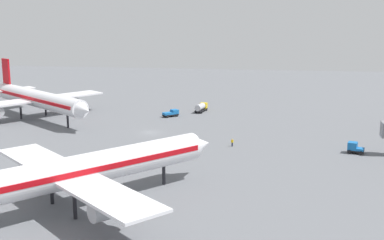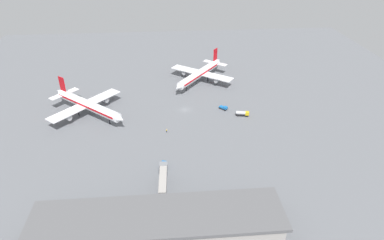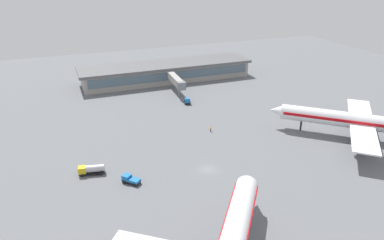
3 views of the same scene
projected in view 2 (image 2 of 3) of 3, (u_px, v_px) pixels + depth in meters
ground at (185, 110)px, 171.81m from camera, size 288.00×288.00×0.00m
terminal_building at (158, 223)px, 102.10m from camera, size 77.03×18.00×7.60m
airplane_at_gate at (87, 105)px, 164.69m from camera, size 41.52×38.26×15.49m
airplane_taxiing at (200, 73)px, 199.07m from camera, size 36.06×42.62×15.30m
fuel_truck at (242, 113)px, 165.80m from camera, size 6.55×3.18×2.50m
baggage_tug at (164, 165)px, 130.96m from camera, size 3.00×3.62×2.30m
pushback_tractor at (224, 108)px, 171.65m from camera, size 4.39×4.52×1.90m
ground_crew_worker at (167, 131)px, 153.00m from camera, size 0.52×0.52×1.67m
jet_bridge at (163, 179)px, 117.99m from camera, size 3.53×16.53×6.74m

